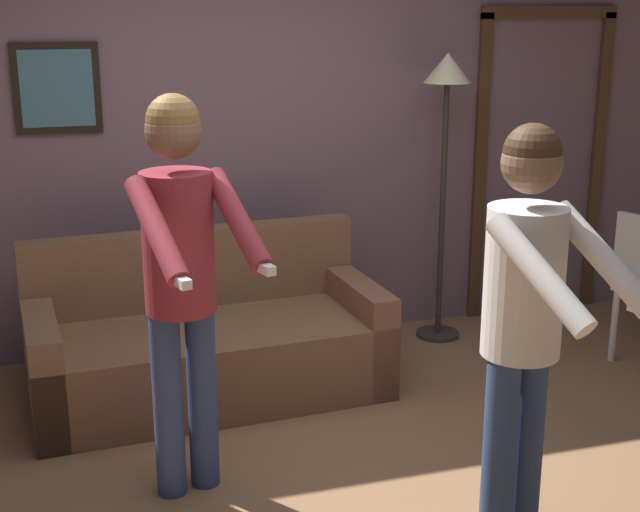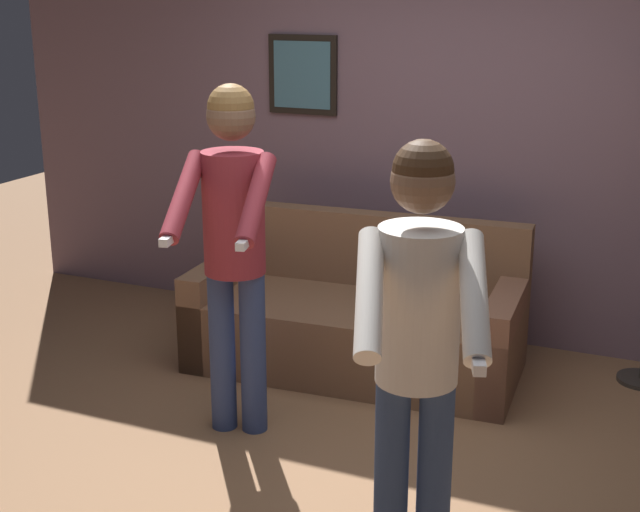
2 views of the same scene
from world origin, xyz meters
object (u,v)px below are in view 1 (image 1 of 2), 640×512
Objects in this scene: couch at (208,346)px; person_standing_left at (181,260)px; person_standing_right at (526,303)px; torchiere_lamp at (446,112)px.

person_standing_left is (-0.26, -1.00, 0.79)m from couch.
person_standing_left is at bearing -104.76° from couch.
person_standing_right is (1.17, -0.78, -0.05)m from person_standing_left.
person_standing_left reaches higher than person_standing_right.
couch is 1.11× the size of person_standing_left.
torchiere_lamp reaches higher than person_standing_left.
person_standing_right is (-0.68, -2.22, -0.44)m from torchiere_lamp.
torchiere_lamp is 1.07× the size of person_standing_right.
torchiere_lamp is at bearing 37.81° from person_standing_left.
torchiere_lamp is 2.36m from person_standing_right.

